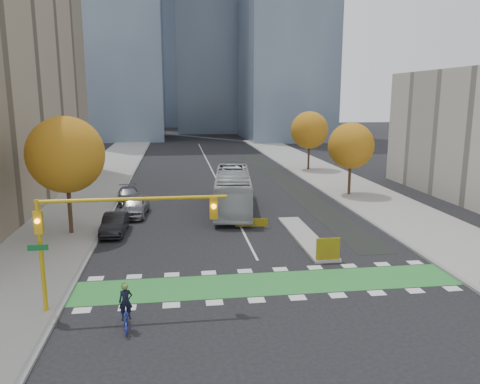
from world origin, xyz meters
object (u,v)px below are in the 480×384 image
object	(u,v)px
cyclist	(126,314)
parked_car_c	(128,195)
tree_west	(66,155)
tree_east_near	(351,146)
parked_car_b	(115,224)
traffic_signal_west	(101,224)
bus	(233,190)
parked_car_a	(135,206)
tree_east_far	(309,130)
hazard_board	(328,249)

from	to	relation	value
cyclist	parked_car_c	bearing A→B (deg)	90.10
cyclist	tree_west	bearing A→B (deg)	104.73
tree_west	tree_east_near	xyz separation A→B (m)	(24.00, 10.00, -0.75)
parked_car_b	traffic_signal_west	bearing A→B (deg)	-82.91
bus	parked_car_b	world-z (taller)	bus
cyclist	parked_car_c	size ratio (longest dim) A/B	0.42
cyclist	parked_car_c	xyz separation A→B (m)	(-2.19, 24.17, 0.02)
cyclist	parked_car_a	size ratio (longest dim) A/B	0.41
tree_east_near	parked_car_c	size ratio (longest dim) A/B	1.50
tree_east_far	traffic_signal_west	distance (m)	43.61
parked_car_a	parked_car_c	size ratio (longest dim) A/B	1.02
bus	cyclist	bearing A→B (deg)	-102.28
tree_east_far	hazard_board	bearing A→B (deg)	-104.12
hazard_board	cyclist	world-z (taller)	cyclist
bus	parked_car_a	bearing A→B (deg)	-166.88
parked_car_a	bus	bearing A→B (deg)	11.03
tree_east_near	traffic_signal_west	xyz separation A→B (m)	(-19.93, -22.51, -0.83)
hazard_board	tree_east_near	world-z (taller)	tree_east_near
tree_east_far	parked_car_a	xyz separation A→B (m)	(-20.52, -21.24, -4.42)
tree_west	tree_east_far	xyz separation A→B (m)	(24.50, 26.00, -0.38)
tree_east_near	parked_car_b	xyz separation A→B (m)	(-21.00, -10.24, -4.15)
parked_car_a	cyclist	bearing A→B (deg)	-81.85
parked_car_b	parked_car_a	bearing A→B (deg)	81.06
hazard_board	bus	size ratio (longest dim) A/B	0.11
parked_car_a	parked_car_c	world-z (taller)	parked_car_a
parked_car_a	parked_car_c	distance (m)	5.10
tree_east_near	bus	bearing A→B (deg)	-160.10
tree_west	tree_east_near	world-z (taller)	tree_west
cyclist	parked_car_b	size ratio (longest dim) A/B	0.46
parked_car_c	parked_car_b	bearing A→B (deg)	-96.84
parked_car_c	tree_east_far	bearing A→B (deg)	30.23
parked_car_a	parked_car_c	xyz separation A→B (m)	(-0.98, 5.00, -0.14)
bus	tree_west	bearing A→B (deg)	-148.18
bus	tree_east_far	bearing A→B (deg)	65.15
tree_east_far	bus	xyz separation A→B (m)	(-12.43, -20.32, -3.53)
tree_west	bus	world-z (taller)	tree_west
tree_east_near	traffic_signal_west	distance (m)	30.08
tree_east_far	parked_car_c	distance (m)	27.33
hazard_board	bus	bearing A→B (deg)	106.26
traffic_signal_west	parked_car_c	size ratio (longest dim) A/B	1.80
bus	parked_car_b	distance (m)	10.88
tree_east_near	tree_east_far	bearing A→B (deg)	88.21
traffic_signal_west	parked_car_c	xyz separation A→B (m)	(-1.07, 22.27, -3.35)
cyclist	parked_car_a	distance (m)	19.21
parked_car_a	parked_car_b	world-z (taller)	parked_car_a
tree_east_far	tree_west	bearing A→B (deg)	-133.30
bus	parked_car_a	size ratio (longest dim) A/B	2.54
bus	parked_car_c	xyz separation A→B (m)	(-9.07, 4.08, -1.02)
tree_west	bus	size ratio (longest dim) A/B	0.67
parked_car_a	parked_car_b	xyz separation A→B (m)	(-0.98, -5.00, -0.11)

